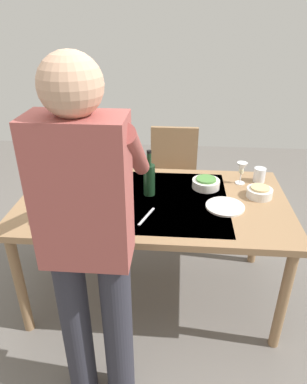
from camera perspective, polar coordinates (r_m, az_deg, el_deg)
The scene contains 16 objects.
ground_plane at distance 2.60m, azimuth -0.00°, elevation -15.82°, with size 6.00×6.00×0.00m, color #66605B.
dining_table at distance 2.18m, azimuth -0.00°, elevation -2.81°, with size 1.66×0.93×0.75m.
chair_near at distance 3.00m, azimuth 3.26°, elevation 2.88°, with size 0.40×0.40×0.91m.
person_server at distance 1.46m, azimuth -10.62°, elevation -7.42°, with size 0.42×0.61×1.69m.
wine_bottle at distance 2.16m, azimuth -0.71°, elevation 2.23°, with size 0.07×0.07×0.30m.
wine_glass_left at distance 2.25m, azimuth -14.33°, elevation 2.31°, with size 0.07×0.07×0.15m.
wine_glass_right at distance 2.37m, azimuth 14.28°, elevation 3.66°, with size 0.07×0.07×0.15m.
water_cup_near_left at distance 1.88m, azimuth -10.52°, elevation -4.38°, with size 0.07×0.07×0.11m, color silver.
water_cup_near_right at distance 1.96m, azimuth -16.92°, elevation -3.89°, with size 0.07×0.07×0.10m, color silver.
water_cup_far_left at distance 2.46m, azimuth 17.02°, elevation 2.70°, with size 0.08×0.08×0.10m, color silver.
serving_bowl_pasta at distance 2.11m, azimuth -9.45°, elevation -1.15°, with size 0.30×0.30×0.07m.
side_bowl_salad at distance 2.30m, azimuth 8.61°, elevation 1.47°, with size 0.18×0.18×0.07m.
side_bowl_bread at distance 2.26m, azimuth 17.03°, elevation 0.01°, with size 0.16×0.16×0.07m.
dinner_plate_near at distance 2.10m, azimuth 11.68°, elevation -2.35°, with size 0.23×0.23×0.01m, color silver.
table_knife at distance 1.97m, azimuth -1.16°, elevation -4.03°, with size 0.01×0.20×0.01m, color silver.
table_fork at distance 2.41m, azimuth -8.25°, elevation 2.00°, with size 0.01×0.18×0.01m, color silver.
Camera 1 is at (-0.15, 1.87, 1.80)m, focal length 32.45 mm.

